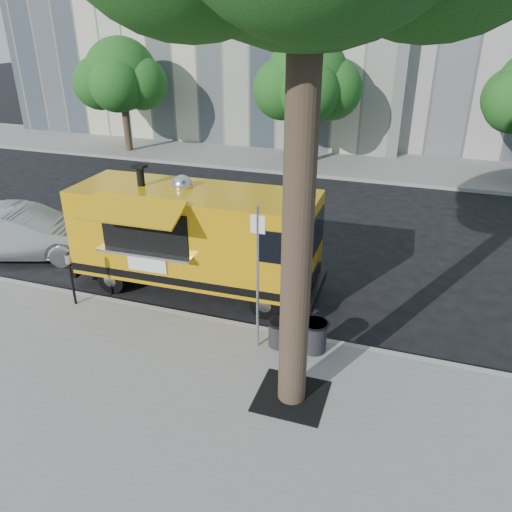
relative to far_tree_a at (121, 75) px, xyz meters
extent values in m
plane|color=black|center=(10.00, -12.30, -3.78)|extent=(120.00, 120.00, 0.00)
cube|color=gray|center=(10.00, -16.30, -3.70)|extent=(60.00, 6.00, 0.15)
cube|color=#999993|center=(10.00, -13.23, -3.70)|extent=(60.00, 0.14, 0.16)
cube|color=gray|center=(10.00, 1.20, -3.70)|extent=(60.00, 5.00, 0.15)
cylinder|color=#33261C|center=(12.60, -15.10, -0.38)|extent=(0.48, 0.48, 6.50)
cube|color=black|center=(12.60, -15.10, -3.62)|extent=(1.20, 1.20, 0.02)
cylinder|color=#33261C|center=(0.00, 0.00, -2.33)|extent=(0.36, 0.36, 2.60)
sphere|color=#144D16|center=(0.00, 0.00, 0.02)|extent=(3.42, 3.42, 3.42)
cylinder|color=#33261C|center=(9.00, 0.40, -2.33)|extent=(0.36, 0.36, 2.60)
sphere|color=#144D16|center=(9.00, 0.40, 0.07)|extent=(3.60, 3.60, 3.60)
cylinder|color=silver|center=(11.55, -13.85, -2.13)|extent=(0.06, 0.06, 3.00)
cube|color=white|center=(11.55, -13.85, -0.98)|extent=(0.28, 0.02, 0.35)
cylinder|color=black|center=(7.00, -13.65, -3.10)|extent=(0.06, 0.06, 1.05)
cube|color=silver|center=(7.00, -13.65, -2.48)|extent=(0.10, 0.08, 0.22)
sphere|color=black|center=(7.00, -13.65, -2.35)|extent=(0.11, 0.11, 0.11)
cube|color=#D5980B|center=(9.27, -11.77, -2.27)|extent=(5.88, 2.12, 2.11)
cube|color=black|center=(9.27, -11.77, -3.13)|extent=(5.90, 2.14, 0.20)
cube|color=black|center=(12.26, -11.69, -3.37)|extent=(0.23, 1.88, 0.27)
cube|color=black|center=(6.27, -11.84, -3.37)|extent=(0.23, 1.88, 0.27)
cube|color=black|center=(12.20, -11.70, -1.94)|extent=(0.09, 1.58, 0.85)
cylinder|color=black|center=(11.31, -12.54, -3.42)|extent=(0.72, 0.27, 0.72)
cylinder|color=black|center=(11.26, -10.89, -3.42)|extent=(0.72, 0.27, 0.72)
cylinder|color=black|center=(7.36, -12.64, -3.42)|extent=(0.72, 0.27, 0.72)
cylinder|color=black|center=(7.32, -10.99, -3.42)|extent=(0.72, 0.27, 0.72)
cube|color=black|center=(8.48, -12.72, -1.94)|extent=(2.16, 0.23, 0.94)
cube|color=silver|center=(8.49, -12.88, -2.45)|extent=(2.36, 0.41, 0.06)
cube|color=#D5980B|center=(8.49, -13.19, -1.30)|extent=(2.27, 0.91, 0.38)
cube|color=white|center=(8.48, -12.80, -2.72)|extent=(0.99, 0.06, 0.45)
cylinder|color=black|center=(7.92, -11.80, -0.99)|extent=(0.18, 0.18, 0.49)
sphere|color=silver|center=(8.90, -11.60, -1.17)|extent=(0.50, 0.50, 0.50)
sphere|color=brown|center=(7.98, -12.44, -1.99)|extent=(0.75, 0.75, 0.75)
cylinder|color=#FF590C|center=(7.99, -12.67, -2.12)|extent=(0.31, 0.12, 0.31)
imported|color=silver|center=(3.85, -11.68, -3.05)|extent=(4.68, 2.88, 1.45)
cylinder|color=black|center=(12.66, -13.62, -3.30)|extent=(0.49, 0.49, 0.64)
cylinder|color=black|center=(12.66, -13.62, -3.00)|extent=(0.54, 0.54, 0.04)
cylinder|color=black|center=(11.95, -13.69, -3.35)|extent=(0.42, 0.42, 0.55)
cylinder|color=black|center=(11.95, -13.69, -3.09)|extent=(0.46, 0.46, 0.04)
camera|label=1|loc=(14.22, -21.80, 2.37)|focal=35.00mm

